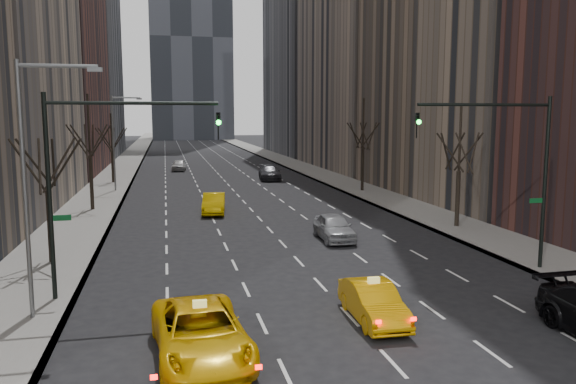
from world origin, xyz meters
TOP-DOWN VIEW (x-y plane):
  - sidewalk_left at (-12.25, 70.00)m, footprint 4.50×320.00m
  - sidewalk_right at (12.25, 70.00)m, footprint 4.50×320.00m
  - tree_lw_b at (-12.00, 18.00)m, footprint 3.36×3.50m
  - tree_lw_c at (-12.00, 34.00)m, footprint 3.36×3.50m
  - tree_lw_d at (-12.00, 52.00)m, footprint 3.36×3.50m
  - tree_rw_b at (12.00, 22.00)m, footprint 3.36×3.50m
  - tree_rw_c at (12.00, 40.00)m, footprint 3.36×3.50m
  - traffic_mast_left at (-9.11, 12.00)m, footprint 6.69×0.39m
  - traffic_mast_right at (9.11, 12.00)m, footprint 6.69×0.39m
  - streetlight_near at (-10.84, 10.00)m, footprint 2.83×0.22m
  - streetlight_far at (-10.84, 45.00)m, footprint 2.83×0.22m
  - taxi_suv at (-5.52, 5.56)m, footprint 3.08×5.94m
  - taxi_sedan at (0.68, 7.43)m, footprint 1.56×4.22m
  - silver_sedan_ahead at (3.17, 20.38)m, footprint 1.96×4.56m
  - far_taxi at (-2.98, 30.90)m, footprint 2.14×4.74m
  - far_suv_grey at (5.13, 51.87)m, footprint 2.80×5.80m
  - far_car_white at (-4.72, 64.96)m, footprint 2.16×4.49m

SIDE VIEW (x-z plane):
  - sidewalk_left at x=-12.25m, z-range 0.00..0.15m
  - sidewalk_right at x=12.25m, z-range 0.00..0.15m
  - taxi_sedan at x=0.68m, z-range 0.00..1.38m
  - far_car_white at x=-4.72m, z-range 0.00..1.48m
  - far_taxi at x=-2.98m, z-range 0.00..1.51m
  - silver_sedan_ahead at x=3.17m, z-range 0.00..1.53m
  - taxi_suv at x=-5.52m, z-range 0.00..1.60m
  - far_suv_grey at x=5.13m, z-range 0.00..1.63m
  - tree_lw_d at x=-12.00m, z-range -0.12..7.24m
  - tree_lw_b at x=-12.00m, z-range -0.19..7.63m
  - tree_rw_b at x=12.00m, z-range -0.19..7.63m
  - tree_lw_c at x=-12.00m, z-range -0.33..8.41m
  - tree_rw_c at x=12.00m, z-range -0.33..8.41m
  - traffic_mast_left at x=-9.11m, z-range 1.49..9.49m
  - traffic_mast_right at x=9.11m, z-range 1.49..9.49m
  - streetlight_near at x=-10.84m, z-range 1.12..10.12m
  - streetlight_far at x=-10.84m, z-range 1.12..10.12m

